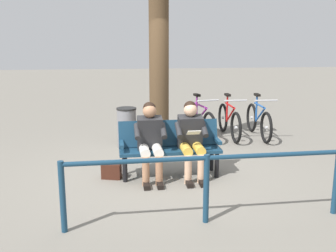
% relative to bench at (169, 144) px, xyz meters
% --- Properties ---
extents(ground_plane, '(40.00, 40.00, 0.00)m').
position_rel_bench_xyz_m(ground_plane, '(0.07, -0.05, -0.51)').
color(ground_plane, slate).
extents(bench, '(1.61, 0.52, 0.87)m').
position_rel_bench_xyz_m(bench, '(0.00, 0.00, 0.00)').
color(bench, navy).
rests_on(bench, ground).
extents(person_reading, '(0.50, 0.77, 1.20)m').
position_rel_bench_xyz_m(person_reading, '(-0.32, 0.16, 0.16)').
color(person_reading, '#262628').
rests_on(person_reading, ground).
extents(person_companion, '(0.50, 0.77, 1.20)m').
position_rel_bench_xyz_m(person_companion, '(0.32, 0.17, 0.16)').
color(person_companion, '#262628').
rests_on(person_companion, ground).
extents(handbag, '(0.33, 0.21, 0.24)m').
position_rel_bench_xyz_m(handbag, '(0.93, 0.11, -0.39)').
color(handbag, '#3F1E14').
rests_on(handbag, ground).
extents(tree_trunk, '(0.37, 0.37, 4.05)m').
position_rel_bench_xyz_m(tree_trunk, '(0.03, -1.51, 1.52)').
color(tree_trunk, '#4C3823').
rests_on(tree_trunk, ground).
extents(litter_bin, '(0.39, 0.39, 0.79)m').
position_rel_bench_xyz_m(litter_bin, '(0.66, -1.70, -0.11)').
color(litter_bin, slate).
rests_on(litter_bin, ground).
extents(bicycle_black, '(0.48, 1.68, 0.94)m').
position_rel_bench_xyz_m(bicycle_black, '(-2.21, -2.17, -0.15)').
color(bicycle_black, black).
rests_on(bicycle_black, ground).
extents(bicycle_purple, '(0.48, 1.68, 0.94)m').
position_rel_bench_xyz_m(bicycle_purple, '(-1.57, -2.24, -0.15)').
color(bicycle_purple, black).
rests_on(bicycle_purple, ground).
extents(bicycle_green, '(0.53, 1.66, 0.94)m').
position_rel_bench_xyz_m(bicycle_green, '(-0.93, -2.29, -0.15)').
color(bicycle_green, black).
rests_on(bicycle_green, ground).
extents(railing_fence, '(3.40, 0.20, 0.85)m').
position_rel_bench_xyz_m(railing_fence, '(-0.24, 1.75, 0.09)').
color(railing_fence, navy).
rests_on(railing_fence, ground).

